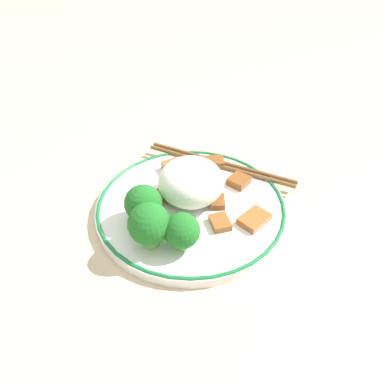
% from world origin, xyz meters
% --- Properties ---
extents(ground_plane, '(3.00, 3.00, 0.00)m').
position_xyz_m(ground_plane, '(0.00, 0.00, 0.00)').
color(ground_plane, '#C6B28E').
extents(plate, '(0.25, 0.25, 0.02)m').
position_xyz_m(plate, '(0.00, 0.00, 0.01)').
color(plate, white).
rests_on(plate, ground_plane).
extents(rice_mound, '(0.09, 0.08, 0.06)m').
position_xyz_m(rice_mound, '(0.01, -0.00, 0.04)').
color(rice_mound, white).
rests_on(rice_mound, plate).
extents(broccoli_back_left, '(0.05, 0.05, 0.05)m').
position_xyz_m(broccoli_back_left, '(-0.03, 0.06, 0.04)').
color(broccoli_back_left, '#7FB756').
rests_on(broccoli_back_left, plate).
extents(broccoli_back_center, '(0.05, 0.05, 0.06)m').
position_xyz_m(broccoli_back_center, '(-0.07, 0.05, 0.04)').
color(broccoli_back_center, '#7FB756').
rests_on(broccoli_back_center, plate).
extents(broccoli_back_right, '(0.04, 0.04, 0.05)m').
position_xyz_m(broccoli_back_right, '(-0.07, 0.01, 0.04)').
color(broccoli_back_right, '#7FB756').
rests_on(broccoli_back_right, plate).
extents(meat_near_front, '(0.04, 0.04, 0.01)m').
position_xyz_m(meat_near_front, '(0.04, -0.07, 0.02)').
color(meat_near_front, brown).
rests_on(meat_near_front, plate).
extents(meat_near_left, '(0.03, 0.03, 0.01)m').
position_xyz_m(meat_near_left, '(0.05, -0.01, 0.02)').
color(meat_near_left, '#995B28').
rests_on(meat_near_left, plate).
extents(meat_near_right, '(0.04, 0.04, 0.01)m').
position_xyz_m(meat_near_right, '(0.07, 0.02, 0.02)').
color(meat_near_right, '#995B28').
rests_on(meat_near_right, plate).
extents(meat_near_back, '(0.03, 0.03, 0.01)m').
position_xyz_m(meat_near_back, '(-0.04, -0.04, 0.02)').
color(meat_near_back, brown).
rests_on(meat_near_back, plate).
extents(meat_on_rice_edge, '(0.04, 0.04, 0.01)m').
position_xyz_m(meat_on_rice_edge, '(0.01, 0.03, 0.02)').
color(meat_on_rice_edge, brown).
rests_on(meat_on_rice_edge, plate).
extents(meat_mid_left, '(0.05, 0.05, 0.01)m').
position_xyz_m(meat_mid_left, '(-0.03, -0.08, 0.02)').
color(meat_mid_left, '#995B28').
rests_on(meat_mid_left, plate).
extents(meat_mid_right, '(0.03, 0.04, 0.01)m').
position_xyz_m(meat_mid_right, '(0.09, -0.03, 0.02)').
color(meat_mid_right, brown).
rests_on(meat_mid_right, plate).
extents(meat_far_scatter, '(0.03, 0.02, 0.01)m').
position_xyz_m(meat_far_scatter, '(-0.00, -0.03, 0.02)').
color(meat_far_scatter, brown).
rests_on(meat_far_scatter, plate).
extents(chopsticks, '(0.11, 0.21, 0.01)m').
position_xyz_m(chopsticks, '(0.08, -0.04, 0.02)').
color(chopsticks, brown).
rests_on(chopsticks, plate).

